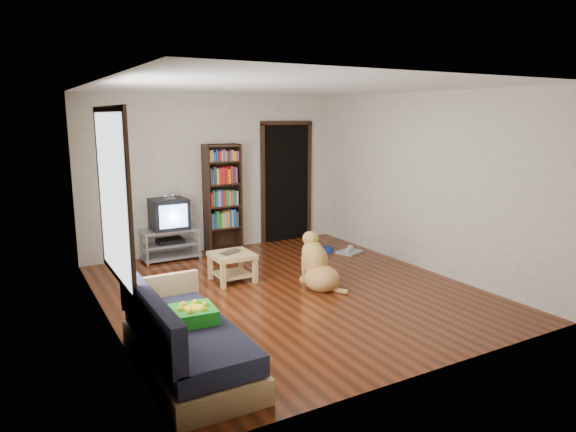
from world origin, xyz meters
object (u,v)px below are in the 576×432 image
grey_rag (350,252)px  dog (318,267)px  tv_stand (170,243)px  bookshelf (222,192)px  dog_bowl (327,249)px  crt_tv (168,213)px  coffee_table (232,261)px  green_cushion (193,314)px  sofa (183,343)px  laptop (233,253)px

grey_rag → dog: bearing=-140.0°
tv_stand → bookshelf: bookshelf is taller
dog_bowl → grey_rag: dog_bowl is taller
crt_tv → coffee_table: crt_tv is taller
grey_rag → dog_bowl: bearing=140.2°
green_cushion → crt_tv: crt_tv is taller
tv_stand → sofa: (-0.97, -3.63, -0.01)m
bookshelf → dog: 2.50m
crt_tv → bookshelf: (0.95, 0.07, 0.26)m
crt_tv → grey_rag: bearing=-22.4°
laptop → tv_stand: (-0.42, 1.53, -0.14)m
dog_bowl → tv_stand: size_ratio=0.24×
bookshelf → coffee_table: (-0.53, -1.60, -0.72)m
grey_rag → dog: (-1.40, -1.17, 0.26)m
tv_stand → bookshelf: size_ratio=0.50×
laptop → dog_bowl: laptop is taller
green_cushion → dog_bowl: (3.27, 2.72, -0.44)m
dog_bowl → grey_rag: 0.39m
grey_rag → sofa: 4.49m
green_cushion → laptop: (1.27, 2.04, -0.07)m
laptop → sofa: sofa is taller
green_cushion → sofa: sofa is taller
tv_stand → bookshelf: (0.95, 0.09, 0.73)m
grey_rag → tv_stand: 2.95m
dog_bowl → sofa: (-3.40, -2.78, 0.22)m
grey_rag → laptop: bearing=-169.3°
green_cushion → dog: bearing=35.5°
green_cushion → tv_stand: (0.85, 3.57, -0.21)m
dog_bowl → dog: dog is taller
dog_bowl → coffee_table: (-2.00, -0.65, 0.24)m
grey_rag → bookshelf: size_ratio=0.22×
grey_rag → sofa: bearing=-145.6°
green_cushion → coffee_table: (1.27, 2.07, -0.20)m
green_cushion → grey_rag: green_cushion is taller
bookshelf → sofa: bearing=-117.3°
green_cushion → laptop: green_cushion is taller
grey_rag → crt_tv: 3.03m
sofa → coffee_table: (1.39, 2.13, 0.02)m
green_cushion → dog: (2.18, 1.30, -0.21)m
bookshelf → sofa: bookshelf is taller
crt_tv → laptop: bearing=-74.9°
green_cushion → dog: dog is taller
green_cushion → tv_stand: size_ratio=0.43×
tv_stand → crt_tv: crt_tv is taller
sofa → coffee_table: bearing=56.7°
dog_bowl → sofa: sofa is taller
dog_bowl → crt_tv: size_ratio=0.38×
bookshelf → grey_rag: bearing=-34.0°
tv_stand → dog: size_ratio=0.99×
laptop → crt_tv: bearing=77.7°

